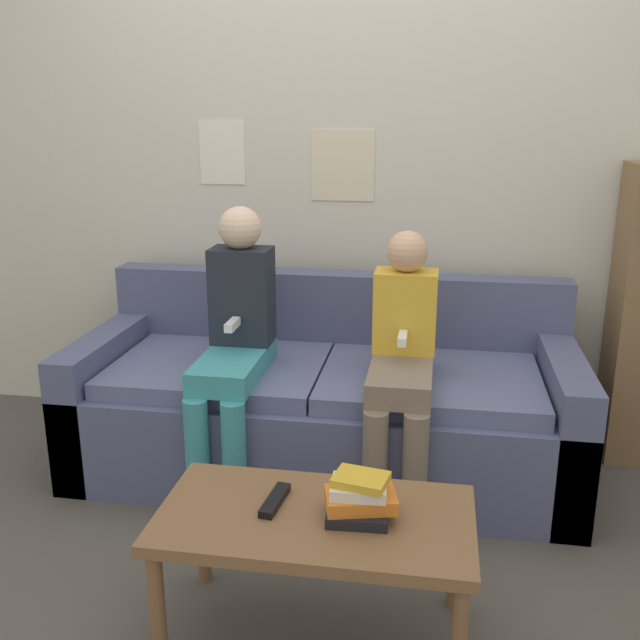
{
  "coord_description": "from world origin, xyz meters",
  "views": [
    {
      "loc": [
        0.44,
        -2.21,
        1.46
      ],
      "look_at": [
        0.0,
        0.4,
        0.69
      ],
      "focal_mm": 40.0,
      "sensor_mm": 36.0,
      "label": 1
    }
  ],
  "objects_px": {
    "coffee_table": "(315,530)",
    "person_right": "(402,357)",
    "person_left": "(235,337)",
    "couch": "(325,406)",
    "tv_remote": "(275,500)"
  },
  "relations": [
    {
      "from": "coffee_table",
      "to": "person_left",
      "type": "relative_size",
      "value": 0.79
    },
    {
      "from": "person_left",
      "to": "coffee_table",
      "type": "bearing_deg",
      "value": -61.13
    },
    {
      "from": "couch",
      "to": "person_left",
      "type": "height_order",
      "value": "person_left"
    },
    {
      "from": "couch",
      "to": "person_left",
      "type": "relative_size",
      "value": 1.83
    },
    {
      "from": "coffee_table",
      "to": "person_right",
      "type": "distance_m",
      "value": 0.88
    },
    {
      "from": "person_left",
      "to": "person_right",
      "type": "xyz_separation_m",
      "value": [
        0.65,
        -0.01,
        -0.04
      ]
    },
    {
      "from": "coffee_table",
      "to": "person_right",
      "type": "relative_size",
      "value": 0.85
    },
    {
      "from": "coffee_table",
      "to": "person_left",
      "type": "height_order",
      "value": "person_left"
    },
    {
      "from": "coffee_table",
      "to": "couch",
      "type": "bearing_deg",
      "value": 97.54
    },
    {
      "from": "person_left",
      "to": "person_right",
      "type": "height_order",
      "value": "person_left"
    },
    {
      "from": "person_left",
      "to": "person_right",
      "type": "distance_m",
      "value": 0.65
    },
    {
      "from": "coffee_table",
      "to": "person_right",
      "type": "xyz_separation_m",
      "value": [
        0.19,
        0.83,
        0.23
      ]
    },
    {
      "from": "tv_remote",
      "to": "person_left",
      "type": "bearing_deg",
      "value": 119.2
    },
    {
      "from": "coffee_table",
      "to": "person_left",
      "type": "distance_m",
      "value": 1.0
    },
    {
      "from": "coffee_table",
      "to": "person_left",
      "type": "xyz_separation_m",
      "value": [
        -0.47,
        0.84,
        0.27
      ]
    }
  ]
}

